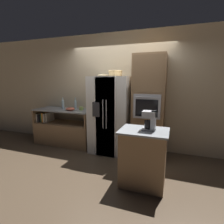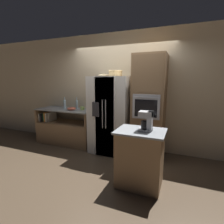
% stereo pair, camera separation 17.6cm
% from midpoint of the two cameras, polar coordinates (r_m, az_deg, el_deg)
% --- Properties ---
extents(ground_plane, '(20.00, 20.00, 0.00)m').
position_cam_midpoint_polar(ground_plane, '(4.23, 2.01, -13.07)').
color(ground_plane, '#4C3D2D').
extents(wall_back, '(12.00, 0.06, 2.80)m').
position_cam_midpoint_polar(wall_back, '(4.35, 4.39, 6.63)').
color(wall_back, beige).
rests_on(wall_back, ground_plane).
extents(counter_left, '(1.57, 0.65, 0.93)m').
position_cam_midpoint_polar(counter_left, '(4.88, -13.66, -5.86)').
color(counter_left, '#93704C').
rests_on(counter_left, ground_plane).
extents(refrigerator, '(0.91, 0.78, 1.77)m').
position_cam_midpoint_polar(refrigerator, '(4.08, 0.95, -0.96)').
color(refrigerator, white).
rests_on(refrigerator, ground_plane).
extents(wall_oven, '(0.66, 0.71, 2.21)m').
position_cam_midpoint_polar(wall_oven, '(3.86, 13.26, 1.50)').
color(wall_oven, '#93704C').
rests_on(wall_oven, ground_plane).
extents(island_counter, '(0.75, 0.59, 0.92)m').
position_cam_midpoint_polar(island_counter, '(2.94, 10.84, -14.48)').
color(island_counter, '#93704C').
rests_on(island_counter, ground_plane).
extents(wicker_basket, '(0.31, 0.31, 0.13)m').
position_cam_midpoint_polar(wicker_basket, '(3.96, 2.46, 12.55)').
color(wicker_basket, tan).
rests_on(wicker_basket, refrigerator).
extents(fruit_bowl, '(0.26, 0.26, 0.06)m').
position_cam_midpoint_polar(fruit_bowl, '(4.16, -1.48, 11.91)').
color(fruit_bowl, beige).
rests_on(fruit_bowl, refrigerator).
extents(bottle_tall, '(0.07, 0.07, 0.30)m').
position_cam_midpoint_polar(bottle_tall, '(4.79, -14.17, 2.62)').
color(bottle_tall, silver).
rests_on(bottle_tall, counter_left).
extents(bottle_short, '(0.06, 0.06, 0.30)m').
position_cam_midpoint_polar(bottle_short, '(4.67, -10.35, 2.58)').
color(bottle_short, silver).
rests_on(bottle_short, counter_left).
extents(mug, '(0.13, 0.10, 0.09)m').
position_cam_midpoint_polar(mug, '(4.50, -8.60, 1.23)').
color(mug, '#B2D166').
rests_on(mug, counter_left).
extents(mixing_bowl, '(0.23, 0.23, 0.08)m').
position_cam_midpoint_polar(mixing_bowl, '(4.52, -12.02, 1.09)').
color(mixing_bowl, '#DB664C').
rests_on(mixing_bowl, counter_left).
extents(coffee_maker, '(0.20, 0.18, 0.30)m').
position_cam_midpoint_polar(coffee_maker, '(2.74, 13.17, -2.67)').
color(coffee_maker, '#B2B2B7').
rests_on(coffee_maker, island_counter).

